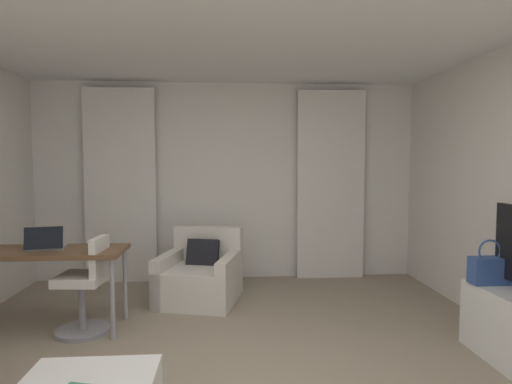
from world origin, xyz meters
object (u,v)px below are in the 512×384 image
object	(u,v)px
desk_chair	(86,290)
handbag_primary	(489,269)
desk	(41,257)
armchair	(200,277)
laptop	(46,244)

from	to	relation	value
desk_chair	handbag_primary	xyz separation A→B (m)	(3.41, -0.60, 0.28)
desk	armchair	bearing A→B (deg)	29.71
desk_chair	handbag_primary	bearing A→B (deg)	-9.94
desk	desk_chair	size ratio (longest dim) A/B	1.68
desk_chair	armchair	bearing A→B (deg)	41.65
armchair	desk_chair	bearing A→B (deg)	-138.35
desk	handbag_primary	size ratio (longest dim) A/B	4.01
desk	desk_chair	distance (m)	0.51
desk	handbag_primary	distance (m)	3.88
desk_chair	handbag_primary	distance (m)	3.48
armchair	handbag_primary	bearing A→B (deg)	-31.07
handbag_primary	laptop	bearing A→B (deg)	169.66
desk	desk_chair	world-z (taller)	desk_chair
handbag_primary	desk_chair	bearing A→B (deg)	170.06
desk	laptop	world-z (taller)	laptop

